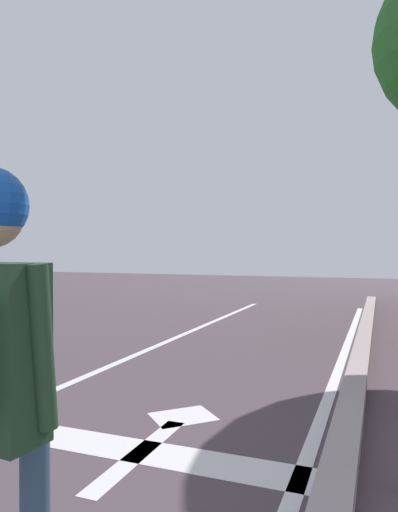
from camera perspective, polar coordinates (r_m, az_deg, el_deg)
The scene contains 5 objects.
lane_line_curbside at distance 3.54m, azimuth 11.93°, elevation -25.35°, with size 0.12×20.00×0.01m, color silver.
stop_bar at distance 4.02m, azimuth -9.01°, elevation -22.03°, with size 3.02×0.40×0.01m, color silver.
lane_arrow_stem at distance 3.92m, azimuth -7.25°, elevation -22.64°, with size 0.16×1.40×0.01m, color silver.
lane_arrow_head at distance 4.63m, azimuth -1.95°, elevation -18.87°, with size 0.56×0.44×0.01m, color silver.
curb_strip at distance 3.48m, azimuth 16.40°, elevation -24.59°, with size 0.24×24.00×0.14m, color #A59697.
Camera 1 is at (3.29, 2.86, 1.56)m, focal length 32.98 mm.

